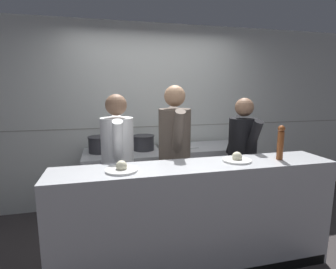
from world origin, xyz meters
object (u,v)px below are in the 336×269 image
object	(u,v)px
oven_range	(123,184)
plated_dish_appetiser	(237,159)
sauce_pot	(144,142)
chef_line	(242,159)
plated_dish_main	(122,168)
pepper_mill	(281,142)
stock_pot	(100,144)
chefs_knife	(186,149)
chef_sous	(175,155)
chef_head_cook	(118,164)

from	to	relation	value
oven_range	plated_dish_appetiser	bearing A→B (deg)	-52.30
sauce_pot	chef_line	bearing A→B (deg)	-35.28
plated_dish_main	oven_range	bearing A→B (deg)	85.96
oven_range	pepper_mill	xyz separation A→B (m)	(1.39, -1.29, 0.76)
stock_pot	plated_dish_appetiser	bearing A→B (deg)	-46.32
oven_range	chef_line	bearing A→B (deg)	-27.48
plated_dish_appetiser	pepper_mill	size ratio (longest dim) A/B	0.82
pepper_mill	oven_range	bearing A→B (deg)	137.12
oven_range	sauce_pot	size ratio (longest dim) A/B	3.41
chefs_knife	chef_line	xyz separation A→B (m)	(0.52, -0.55, -0.02)
oven_range	stock_pot	xyz separation A→B (m)	(-0.28, 0.05, 0.55)
chef_line	plated_dish_appetiser	bearing A→B (deg)	-124.60
stock_pot	sauce_pot	world-z (taller)	stock_pot
sauce_pot	chef_sous	size ratio (longest dim) A/B	0.17
chefs_knife	chef_head_cook	distance (m)	1.06
sauce_pot	plated_dish_appetiser	size ratio (longest dim) A/B	1.10
chefs_knife	pepper_mill	world-z (taller)	pepper_mill
stock_pot	plated_dish_main	bearing A→B (deg)	-82.14
oven_range	plated_dish_appetiser	distance (m)	1.70
stock_pot	plated_dish_appetiser	xyz separation A→B (m)	(1.25, -1.31, 0.07)
chef_head_cook	chef_line	world-z (taller)	chef_head_cook
oven_range	plated_dish_main	distance (m)	1.44
oven_range	chef_sous	bearing A→B (deg)	-50.67
plated_dish_appetiser	plated_dish_main	bearing A→B (deg)	-177.58
chefs_knife	plated_dish_appetiser	bearing A→B (deg)	-82.56
stock_pot	plated_dish_main	size ratio (longest dim) A/B	1.15
plated_dish_appetiser	chef_head_cook	xyz separation A→B (m)	(-1.06, 0.56, -0.14)
plated_dish_main	chef_head_cook	world-z (taller)	chef_head_cook
oven_range	plated_dish_appetiser	world-z (taller)	plated_dish_appetiser
oven_range	chef_head_cook	world-z (taller)	chef_head_cook
sauce_pot	oven_range	bearing A→B (deg)	-170.98
stock_pot	chefs_knife	distance (m)	1.12
plated_dish_main	plated_dish_appetiser	xyz separation A→B (m)	(1.06, 0.04, -0.00)
plated_dish_main	chef_sous	xyz separation A→B (m)	(0.62, 0.65, -0.09)
chef_sous	plated_dish_appetiser	bearing A→B (deg)	-48.53
plated_dish_appetiser	stock_pot	bearing A→B (deg)	133.68
chef_head_cook	chef_line	xyz separation A→B (m)	(1.43, -0.01, -0.03)
oven_range	chef_line	xyz separation A→B (m)	(1.34, -0.70, 0.45)
plated_dish_main	chef_sous	distance (m)	0.90
stock_pot	chef_head_cook	xyz separation A→B (m)	(0.19, -0.74, -0.08)
sauce_pot	chef_sous	xyz separation A→B (m)	(0.24, -0.70, -0.02)
chefs_knife	chef_sous	distance (m)	0.59
chef_sous	chef_line	xyz separation A→B (m)	(0.81, -0.05, -0.08)
chef_sous	oven_range	bearing A→B (deg)	134.95
plated_dish_appetiser	chef_head_cook	distance (m)	1.21
stock_pot	chefs_knife	xyz separation A→B (m)	(1.10, -0.20, -0.08)
chef_head_cook	chef_sous	xyz separation A→B (m)	(0.62, 0.04, 0.05)
sauce_pot	chef_head_cook	world-z (taller)	chef_head_cook
chefs_knife	pepper_mill	bearing A→B (deg)	-63.64
sauce_pot	chef_head_cook	distance (m)	0.83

